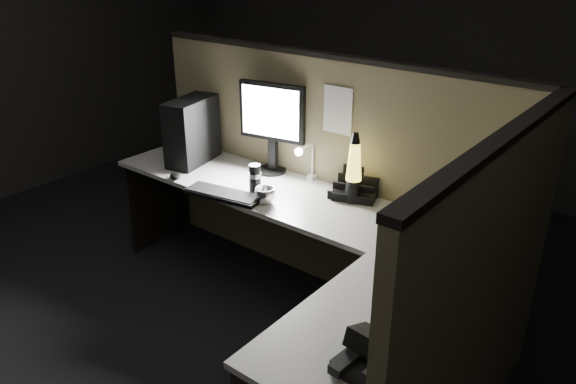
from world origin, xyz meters
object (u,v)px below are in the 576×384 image
Objects in this scene: pc_tower at (192,131)px; keyboard at (224,194)px; lava_lamp at (354,173)px; desk_phone at (375,359)px; monitor at (272,119)px.

pc_tower is 0.67m from keyboard.
lava_lamp is 1.44m from desk_phone.
keyboard is 1.64m from desk_phone.
monitor is at bearing 174.62° from lava_lamp.
desk_phone is (0.83, -1.17, -0.12)m from lava_lamp.
lava_lamp is at bearing 23.62° from keyboard.
desk_phone is at bearing -40.14° from pc_tower.
lava_lamp is (0.66, -0.06, -0.18)m from monitor.
desk_phone is at bearing -49.85° from monitor.
desk_phone is (2.04, -1.03, -0.17)m from pc_tower.
pc_tower is 1.06× the size of lava_lamp.
desk_phone is (1.50, -1.23, -0.30)m from monitor.
monitor is 1.21× the size of keyboard.
pc_tower is 1.21m from lava_lamp.
pc_tower reaches higher than lava_lamp.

